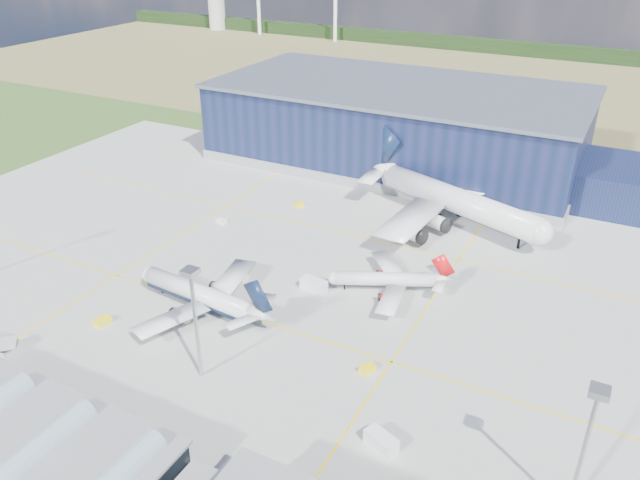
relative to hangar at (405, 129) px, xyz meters
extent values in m
plane|color=#314F1D|center=(-2.81, -94.80, -11.62)|extent=(600.00, 600.00, 0.00)
cube|color=gray|center=(-2.81, -84.80, -11.59)|extent=(220.00, 160.00, 0.06)
cube|color=yellow|center=(-2.81, -104.80, -11.54)|extent=(180.00, 0.40, 0.02)
cube|color=yellow|center=(-2.81, -59.80, -11.54)|extent=(180.00, 0.40, 0.02)
cube|color=yellow|center=(-32.81, -84.80, -11.54)|extent=(0.40, 120.00, 0.02)
cube|color=yellow|center=(37.19, -84.80, -11.54)|extent=(0.40, 120.00, 0.02)
cube|color=olive|center=(-2.81, 125.20, -11.62)|extent=(600.00, 220.00, 0.01)
cube|color=black|center=(-2.81, 205.20, -7.62)|extent=(600.00, 8.00, 8.00)
cylinder|color=silver|center=(-222.81, 200.20, 8.38)|extent=(12.00, 12.00, 40.00)
cube|color=#101A35|center=(-2.81, 0.20, 0.88)|extent=(120.00, 60.00, 25.00)
cube|color=gray|center=(-2.81, 0.20, -10.02)|extent=(121.00, 61.00, 3.20)
cube|color=#545B6A|center=(-2.81, 0.20, 13.88)|extent=(122.00, 62.00, 1.20)
cube|color=#101A35|center=(69.19, -4.80, -5.62)|extent=(24.00, 30.00, 12.00)
cylinder|color=#95ACB9|center=(1.19, -154.80, -5.22)|extent=(4.40, 18.00, 4.40)
cylinder|color=#A8A9AF|center=(7.19, -124.80, -0.62)|extent=(0.70, 0.70, 22.00)
cube|color=#A8A9AF|center=(7.19, -124.80, 10.88)|extent=(2.60, 2.60, 1.00)
cylinder|color=#A8A9AF|center=(72.19, -124.80, -0.62)|extent=(0.70, 0.70, 22.00)
cube|color=#A8A9AF|center=(72.19, -124.80, 10.88)|extent=(2.60, 2.60, 1.00)
cube|color=yellow|center=(-21.34, -120.97, -10.91)|extent=(2.71, 3.74, 1.41)
cube|color=yellow|center=(34.14, -109.45, -10.97)|extent=(2.95, 3.51, 1.30)
cube|color=white|center=(11.67, -88.62, -10.27)|extent=(6.47, 3.47, 2.69)
cube|color=white|center=(-5.25, -92.65, -10.98)|extent=(2.10, 3.04, 1.28)
cube|color=yellow|center=(-13.56, -50.22, -11.00)|extent=(2.72, 3.27, 1.23)
cube|color=white|center=(-27.36, -69.87, -10.99)|extent=(3.10, 2.28, 1.24)
cube|color=white|center=(43.66, -125.79, -10.28)|extent=(6.17, 4.55, 2.68)
cube|color=white|center=(-31.22, -136.76, -10.18)|extent=(2.30, 4.66, 2.87)
imported|color=#99999E|center=(17.40, -142.80, -11.06)|extent=(3.54, 2.52, 1.12)
imported|color=#99999E|center=(-11.97, -142.80, -11.08)|extent=(3.44, 1.89, 1.08)
camera|label=1|loc=(68.84, -195.51, 64.74)|focal=35.00mm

